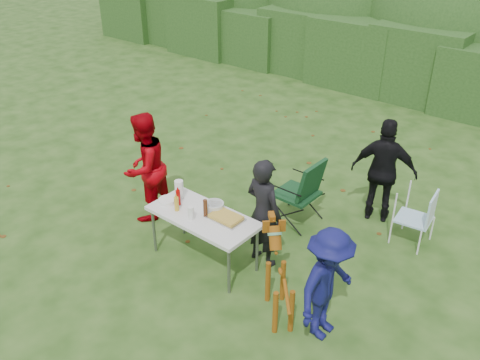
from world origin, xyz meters
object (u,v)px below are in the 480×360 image
Objects in this scene: lawn_chair at (414,217)px; beer_bottle at (205,208)px; folding_table at (203,218)px; person_cook at (264,213)px; camping_chair at (296,190)px; child at (328,285)px; paper_towel_roll at (179,189)px; person_black_puffy at (384,171)px; mustard_bottle at (177,204)px; dog at (280,282)px; ketchup_bottle at (178,197)px; person_red_jacket at (145,167)px.

beer_bottle reaches higher than lawn_chair.
folding_table is 0.97× the size of person_cook.
camping_chair is at bearing -72.92° from person_cook.
person_cook is 1.47m from child.
person_cook is 1.43× the size of camping_chair.
person_cook reaches higher than paper_towel_roll.
person_black_puffy is (0.73, 1.97, 0.05)m from person_cook.
mustard_bottle reaches higher than folding_table.
folding_table is 1.66m from camping_chair.
person_cook is (0.60, 0.51, 0.08)m from folding_table.
dog is at bearing -9.22° from paper_towel_roll.
folding_table is 1.39× the size of camping_chair.
mustard_bottle is 0.33m from paper_towel_roll.
ketchup_bottle is (-2.40, -2.24, 0.43)m from lawn_chair.
mustard_bottle is 0.41m from beer_bottle.
camping_chair reaches higher than ketchup_bottle.
person_red_jacket is at bearing 169.66° from beer_bottle.
paper_towel_roll is (-0.94, -1.49, 0.33)m from camping_chair.
lawn_chair is 2.97m from beer_bottle.
camping_chair is 1.85m from ketchup_bottle.
person_black_puffy is (2.78, 2.20, -0.03)m from person_red_jacket.
ketchup_bottle is 0.92× the size of beer_bottle.
paper_towel_roll is at bearing 131.43° from ketchup_bottle.
paper_towel_roll is at bearing 129.29° from mustard_bottle.
person_cook is 0.76m from beer_bottle.
dog is at bearing 143.86° from person_cook.
person_cook reaches higher than camping_chair.
person_cook is at bearing 51.23° from person_black_puffy.
paper_towel_roll is at bearing 24.66° from person_cook.
person_cook reaches higher than dog.
person_red_jacket is 1.56× the size of camping_chair.
ketchup_bottle reaches higher than mustard_bottle.
beer_bottle is (-1.29, -2.47, 0.04)m from person_black_puffy.
folding_table is 1.43× the size of dog.
camping_chair is (-1.55, 1.71, -0.16)m from child.
person_cook is at bearing 40.29° from folding_table.
mustard_bottle is 0.91× the size of ketchup_bottle.
person_red_jacket reaches higher than person_black_puffy.
person_black_puffy reaches higher than child.
mustard_bottle is (1.11, -0.42, -0.00)m from person_red_jacket.
camping_chair is at bearing 57.87° from paper_towel_roll.
ketchup_bottle is (-0.09, 0.12, 0.01)m from mustard_bottle.
person_red_jacket is 0.91m from paper_towel_roll.
ketchup_bottle is at bearing -177.30° from folding_table.
person_red_jacket reaches higher than person_cook.
beer_bottle is (1.49, -0.27, 0.02)m from person_red_jacket.
ketchup_bottle is (-0.43, -0.02, 0.16)m from folding_table.
ketchup_bottle is at bearing 36.40° from person_black_puffy.
ketchup_bottle is at bearing -176.69° from beer_bottle.
person_black_puffy is at bearing -29.36° from lawn_chair.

